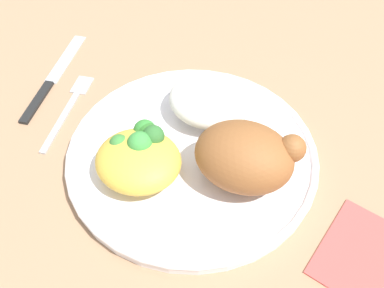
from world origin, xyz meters
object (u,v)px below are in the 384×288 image
at_px(roasted_chicken, 246,156).
at_px(napkin, 362,253).
at_px(mac_cheese_with_broccoli, 139,156).
at_px(plate, 192,154).
at_px(rice_pile, 207,99).
at_px(knife, 49,82).
at_px(fork, 69,107).

bearing_deg(roasted_chicken, napkin, -16.52).
bearing_deg(mac_cheese_with_broccoli, plate, 45.44).
height_order(rice_pile, knife, rice_pile).
distance_m(plate, roasted_chicken, 0.08).
xyz_separation_m(roasted_chicken, rice_pile, (-0.07, 0.08, -0.01)).
bearing_deg(knife, fork, -32.81).
distance_m(roasted_chicken, mac_cheese_with_broccoli, 0.11).
bearing_deg(rice_pile, roasted_chicken, -49.42).
height_order(plate, rice_pile, rice_pile).
relative_size(fork, knife, 0.75).
distance_m(plate, fork, 0.18).
height_order(roasted_chicken, knife, roasted_chicken).
relative_size(plate, rice_pile, 2.86).
xyz_separation_m(plate, rice_pile, (-0.00, 0.07, 0.03)).
xyz_separation_m(mac_cheese_with_broccoli, napkin, (0.25, -0.01, -0.04)).
distance_m(fork, napkin, 0.39).
relative_size(plate, fork, 2.05).
height_order(mac_cheese_with_broccoli, knife, mac_cheese_with_broccoli).
relative_size(fork, napkin, 1.37).
distance_m(plate, napkin, 0.21).
bearing_deg(plate, rice_pile, 93.87).
distance_m(rice_pile, napkin, 0.24).
height_order(plate, napkin, plate).
relative_size(plate, roasted_chicken, 2.60).
distance_m(roasted_chicken, knife, 0.31).
bearing_deg(rice_pile, mac_cheese_with_broccoli, -109.79).
relative_size(rice_pile, fork, 0.72).
height_order(plate, roasted_chicken, roasted_chicken).
height_order(fork, knife, knife).
relative_size(plate, mac_cheese_with_broccoli, 3.11).
height_order(roasted_chicken, napkin, roasted_chicken).
distance_m(mac_cheese_with_broccoli, fork, 0.16).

